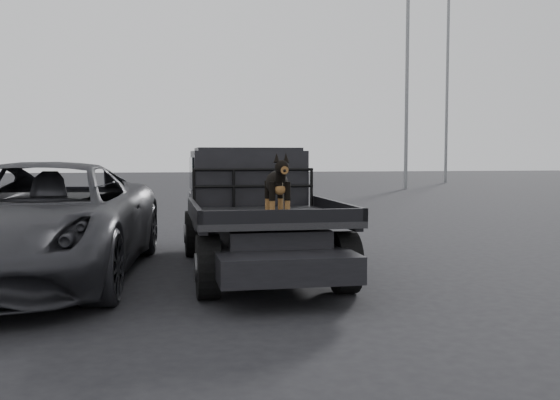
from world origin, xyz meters
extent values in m
plane|color=black|center=(0.00, 0.00, 0.00)|extent=(120.00, 120.00, 0.00)
imported|color=#2E2E33|center=(-3.25, 1.86, 0.80)|extent=(3.20, 5.96, 1.59)
imported|color=#454549|center=(5.14, 31.66, 0.72)|extent=(3.20, 5.29, 1.44)
cylinder|color=slate|center=(10.70, 23.12, 6.91)|extent=(0.18, 0.18, 13.82)
cylinder|color=slate|center=(16.15, 29.85, 7.02)|extent=(0.18, 0.18, 14.05)
camera|label=1|loc=(-1.64, -6.94, 1.66)|focal=40.00mm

